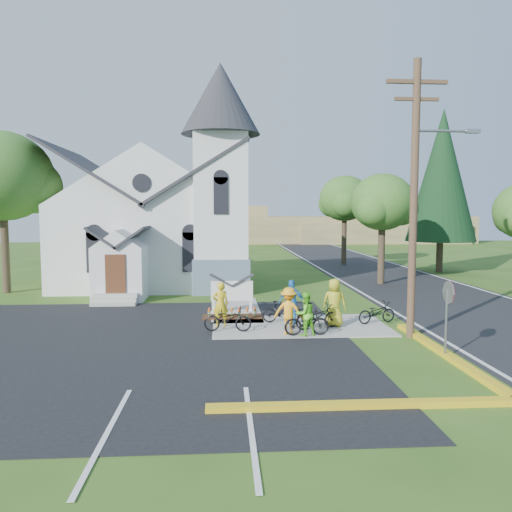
{
  "coord_description": "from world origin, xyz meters",
  "views": [
    {
      "loc": [
        -1.55,
        -19.18,
        4.59
      ],
      "look_at": [
        0.01,
        5.0,
        2.47
      ],
      "focal_mm": 35.0,
      "sensor_mm": 36.0,
      "label": 1
    }
  ],
  "objects": [
    {
      "name": "bike_3",
      "position": [
        1.49,
        -1.2,
        0.56
      ],
      "size": [
        1.7,
        0.55,
        1.01
      ],
      "primitive_type": "imported",
      "rotation": [
        0.0,
        0.0,
        1.61
      ],
      "color": "black",
      "rests_on": "sidewalk"
    },
    {
      "name": "conifer",
      "position": [
        15.0,
        18.0,
        7.39
      ],
      "size": [
        5.2,
        5.2,
        12.4
      ],
      "color": "#36281D",
      "rests_on": "ground"
    },
    {
      "name": "utility_pole",
      "position": [
        5.36,
        -1.5,
        5.4
      ],
      "size": [
        3.45,
        0.28,
        10.0
      ],
      "color": "#463023",
      "rests_on": "ground"
    },
    {
      "name": "bike_1",
      "position": [
        0.77,
        1.02,
        0.51
      ],
      "size": [
        1.55,
        0.5,
        0.92
      ],
      "primitive_type": "imported",
      "rotation": [
        0.0,
        0.0,
        1.52
      ],
      "color": "black",
      "rests_on": "sidewalk"
    },
    {
      "name": "flower_bed",
      "position": [
        -1.2,
        2.3,
        0.04
      ],
      "size": [
        2.6,
        1.1,
        0.07
      ],
      "primitive_type": "cube",
      "color": "#3D2010",
      "rests_on": "ground"
    },
    {
      "name": "distant_hills",
      "position": [
        3.36,
        56.33,
        2.17
      ],
      "size": [
        61.0,
        10.0,
        5.6
      ],
      "color": "olive",
      "rests_on": "ground"
    },
    {
      "name": "church",
      "position": [
        -5.48,
        12.48,
        5.25
      ],
      "size": [
        12.35,
        12.0,
        13.0
      ],
      "color": "white",
      "rests_on": "ground"
    },
    {
      "name": "parking_lot",
      "position": [
        -7.0,
        -2.0,
        0.01
      ],
      "size": [
        20.0,
        16.0,
        0.02
      ],
      "primitive_type": "cube",
      "color": "black",
      "rests_on": "ground"
    },
    {
      "name": "tree_lot_corner",
      "position": [
        -14.0,
        10.0,
        6.6
      ],
      "size": [
        5.6,
        5.6,
        9.15
      ],
      "color": "#36281D",
      "rests_on": "ground"
    },
    {
      "name": "tree_road_mid",
      "position": [
        9.0,
        24.0,
        5.78
      ],
      "size": [
        4.4,
        4.4,
        7.8
      ],
      "color": "#36281D",
      "rests_on": "ground"
    },
    {
      "name": "ground",
      "position": [
        0.0,
        0.0,
        0.0
      ],
      "size": [
        120.0,
        120.0,
        0.0
      ],
      "primitive_type": "plane",
      "color": "#2D5217",
      "rests_on": "ground"
    },
    {
      "name": "road",
      "position": [
        10.0,
        15.0,
        0.01
      ],
      "size": [
        8.0,
        90.0,
        0.02
      ],
      "primitive_type": "cube",
      "color": "black",
      "rests_on": "ground"
    },
    {
      "name": "bike_2",
      "position": [
        2.08,
        -0.16,
        0.54
      ],
      "size": [
        1.98,
        1.2,
        0.98
      ],
      "primitive_type": "imported",
      "rotation": [
        0.0,
        0.0,
        1.88
      ],
      "color": "black",
      "rests_on": "sidewalk"
    },
    {
      "name": "cyclist_0",
      "position": [
        -1.7,
        0.53,
        0.94
      ],
      "size": [
        0.71,
        0.52,
        1.78
      ],
      "primitive_type": "imported",
      "rotation": [
        0.0,
        0.0,
        3.29
      ],
      "color": "gold",
      "rests_on": "sidewalk"
    },
    {
      "name": "cyclist_2",
      "position": [
        1.2,
        0.77,
        0.96
      ],
      "size": [
        1.11,
        0.59,
        1.81
      ],
      "primitive_type": "imported",
      "rotation": [
        0.0,
        0.0,
        3.0
      ],
      "color": "#2B8ADB",
      "rests_on": "sidewalk"
    },
    {
      "name": "cyclist_4",
      "position": [
        2.84,
        0.23,
        1.01
      ],
      "size": [
        1.06,
        0.83,
        1.93
      ],
      "primitive_type": "imported",
      "rotation": [
        0.0,
        0.0,
        2.89
      ],
      "color": "gold",
      "rests_on": "sidewalk"
    },
    {
      "name": "bike_0",
      "position": [
        -1.43,
        -0.36,
        0.53
      ],
      "size": [
        1.88,
        0.84,
        0.96
      ],
      "primitive_type": "imported",
      "rotation": [
        0.0,
        0.0,
        1.46
      ],
      "color": "black",
      "rests_on": "sidewalk"
    },
    {
      "name": "cyclist_3",
      "position": [
        0.86,
        -0.94,
        0.93
      ],
      "size": [
        1.29,
        1.0,
        1.76
      ],
      "primitive_type": "imported",
      "rotation": [
        0.0,
        0.0,
        2.79
      ],
      "color": "#FEA31C",
      "rests_on": "sidewalk"
    },
    {
      "name": "stop_sign",
      "position": [
        5.43,
        -4.2,
        1.78
      ],
      "size": [
        0.11,
        0.76,
        2.48
      ],
      "color": "gray",
      "rests_on": "ground"
    },
    {
      "name": "cyclist_1",
      "position": [
        1.43,
        -1.2,
        0.86
      ],
      "size": [
        0.96,
        0.87,
        1.62
      ],
      "primitive_type": "imported",
      "rotation": [
        0.0,
        0.0,
        3.54
      ],
      "color": "#67D928",
      "rests_on": "sidewalk"
    },
    {
      "name": "church_sign",
      "position": [
        -1.2,
        3.2,
        1.03
      ],
      "size": [
        2.2,
        0.4,
        1.7
      ],
      "color": "#9B958C",
      "rests_on": "ground"
    },
    {
      "name": "bike_4",
      "position": [
        4.7,
        0.66,
        0.5
      ],
      "size": [
        1.81,
        1.06,
        0.9
      ],
      "primitive_type": "imported",
      "rotation": [
        0.0,
        0.0,
        1.86
      ],
      "color": "black",
      "rests_on": "sidewalk"
    },
    {
      "name": "sidewalk",
      "position": [
        1.5,
        0.5,
        0.03
      ],
      "size": [
        7.0,
        4.0,
        0.05
      ],
      "primitive_type": "cube",
      "color": "#9B958C",
      "rests_on": "ground"
    },
    {
      "name": "tree_road_near",
      "position": [
        8.5,
        12.0,
        5.21
      ],
      "size": [
        4.0,
        4.0,
        7.05
      ],
      "color": "#36281D",
      "rests_on": "ground"
    }
  ]
}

